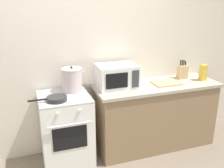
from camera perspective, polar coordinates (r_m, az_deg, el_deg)
The scene contains 10 objects.
back_wall at distance 3.44m, azimuth -1.30°, elevation 5.90°, with size 4.40×0.10×2.50m, color silver.
lower_cabinet_right at distance 3.64m, azimuth 9.63°, elevation -7.21°, with size 1.64×0.56×0.88m, color #8C7051.
countertop_right at distance 3.46m, azimuth 10.04°, elevation -0.35°, with size 1.70×0.60×0.04m, color #ADA393.
stove at distance 3.25m, azimuth -10.29°, elevation -10.19°, with size 0.60×0.64×0.92m.
stock_pot at distance 3.15m, azimuth -8.94°, elevation 0.96°, with size 0.34×0.25×0.32m.
frying_pan at distance 2.92m, azimuth -12.43°, elevation -3.24°, with size 0.43×0.23×0.05m.
microwave at distance 3.24m, azimuth 1.01°, elevation 1.76°, with size 0.50×0.37×0.30m.
cutting_board at distance 3.50m, azimuth 12.06°, elevation 0.24°, with size 0.36×0.26×0.02m, color tan.
knife_block at distance 3.76m, azimuth 15.51°, elevation 2.70°, with size 0.13×0.10×0.27m.
pasta_box at distance 3.76m, azimuth 19.80°, elevation 2.43°, with size 0.08×0.08×0.22m, color gold.
Camera 1 is at (-0.72, -2.23, 2.02)m, focal length 40.70 mm.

